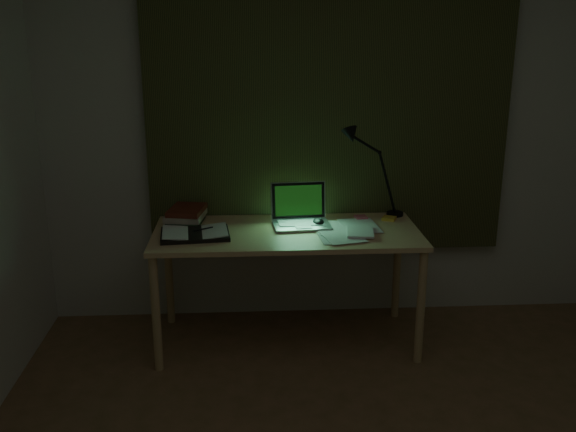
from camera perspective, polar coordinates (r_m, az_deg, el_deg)
The scene contains 11 objects.
wall_back at distance 3.97m, azimuth 3.58°, elevation 8.26°, with size 3.50×0.00×2.50m, color beige.
curtain at distance 3.91m, azimuth 3.70°, elevation 11.07°, with size 2.20×0.06×2.00m, color #2F3219.
desk at distance 3.79m, azimuth -0.11°, elevation -6.32°, with size 1.52×0.67×0.70m, color #DCB076, non-canonical shape.
laptop at distance 3.72m, azimuth 1.24°, elevation 0.79°, with size 0.33×0.37×0.24m, color #B6B6BB, non-canonical shape.
open_textbook at distance 3.61m, azimuth -8.27°, elevation -1.53°, with size 0.38×0.27×0.03m, color white, non-canonical shape.
book_stack at distance 3.85m, azimuth -9.07°, elevation 0.11°, with size 0.21×0.25×0.10m, color white, non-canonical shape.
loose_papers at distance 3.65m, azimuth 5.62°, elevation -1.37°, with size 0.33×0.35×0.02m, color silver, non-canonical shape.
mouse at distance 3.77m, azimuth 2.72°, elevation -0.53°, with size 0.06×0.10×0.04m, color black.
sticky_yellow at distance 3.93m, azimuth 8.97°, elevation -0.21°, with size 0.08×0.08×0.02m, color gold.
sticky_pink at distance 3.92m, azimuth 6.50°, elevation -0.12°, with size 0.07×0.07×0.02m, color #E95A71.
desk_lamp at distance 3.95m, azimuth 9.66°, elevation 3.91°, with size 0.37×0.29×0.55m, color black, non-canonical shape.
Camera 1 is at (-0.48, -1.90, 1.84)m, focal length 40.00 mm.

